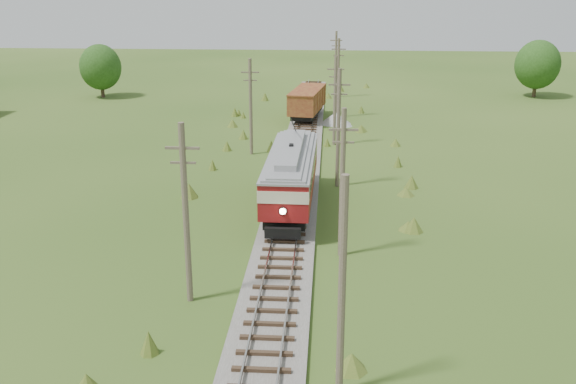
{
  "coord_description": "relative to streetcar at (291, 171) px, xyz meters",
  "views": [
    {
      "loc": [
        2.51,
        -16.14,
        15.18
      ],
      "look_at": [
        0.0,
        22.14,
        2.39
      ],
      "focal_mm": 40.0,
      "sensor_mm": 36.0,
      "label": 1
    }
  ],
  "objects": [
    {
      "name": "utility_pole_r_3",
      "position": [
        3.2,
        5.57,
        1.86
      ],
      "size": [
        1.6,
        0.3,
        9.0
      ],
      "color": "brown",
      "rests_on": "ground"
    },
    {
      "name": "utility_pole_r_6",
      "position": [
        3.2,
        44.57,
        1.7
      ],
      "size": [
        1.6,
        0.3,
        8.7
      ],
      "color": "brown",
      "rests_on": "ground"
    },
    {
      "name": "utility_pole_r_1",
      "position": [
        3.1,
        -20.43,
        1.63
      ],
      "size": [
        0.3,
        0.3,
        8.8
      ],
      "color": "brown",
      "rests_on": "ground"
    },
    {
      "name": "utility_pole_r_4",
      "position": [
        3.0,
        18.57,
        1.55
      ],
      "size": [
        1.6,
        0.3,
        8.4
      ],
      "color": "brown",
      "rests_on": "ground"
    },
    {
      "name": "tree_mid_a",
      "position": [
        -28.0,
        42.57,
        1.25
      ],
      "size": [
        5.46,
        5.46,
        7.03
      ],
      "color": "#38281C",
      "rests_on": "ground"
    },
    {
      "name": "utility_pole_r_5",
      "position": [
        3.4,
        31.57,
        1.81
      ],
      "size": [
        1.6,
        0.3,
        8.9
      ],
      "color": "brown",
      "rests_on": "ground"
    },
    {
      "name": "utility_pole_l_b",
      "position": [
        -4.5,
        14.57,
        1.65
      ],
      "size": [
        1.6,
        0.3,
        8.6
      ],
      "color": "brown",
      "rests_on": "ground"
    },
    {
      "name": "tree_mid_b",
      "position": [
        30.0,
        46.57,
        1.56
      ],
      "size": [
        5.88,
        5.88,
        7.57
      ],
      "color": "#38281C",
      "rests_on": "ground"
    },
    {
      "name": "streetcar",
      "position": [
        0.0,
        0.0,
        0.0
      ],
      "size": [
        3.26,
        13.27,
        6.04
      ],
      "rotation": [
        0.0,
        0.0,
        -0.01
      ],
      "color": "black",
      "rests_on": "ground"
    },
    {
      "name": "utility_pole_l_a",
      "position": [
        -4.2,
        -13.43,
        1.86
      ],
      "size": [
        1.6,
        0.3,
        9.0
      ],
      "color": "brown",
      "rests_on": "ground"
    },
    {
      "name": "utility_pole_r_2",
      "position": [
        3.3,
        -7.43,
        1.65
      ],
      "size": [
        1.6,
        0.3,
        8.6
      ],
      "color": "brown",
      "rests_on": "ground"
    },
    {
      "name": "gravel_pile",
      "position": [
        3.33,
        27.76,
        -2.17
      ],
      "size": [
        3.54,
        3.75,
        1.29
      ],
      "color": "gray",
      "rests_on": "ground"
    },
    {
      "name": "gondola",
      "position": [
        0.0,
        29.64,
        -0.61
      ],
      "size": [
        4.14,
        9.26,
        2.97
      ],
      "rotation": [
        0.0,
        0.0,
        -0.14
      ],
      "color": "black",
      "rests_on": "ground"
    },
    {
      "name": "railbed_main",
      "position": [
        0.0,
        8.57,
        -2.58
      ],
      "size": [
        3.6,
        96.0,
        0.57
      ],
      "color": "#605B54",
      "rests_on": "ground"
    }
  ]
}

